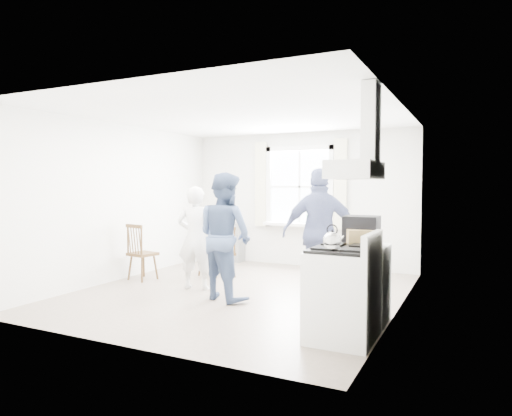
{
  "coord_description": "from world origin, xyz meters",
  "views": [
    {
      "loc": [
        3.13,
        -5.9,
        1.6
      ],
      "look_at": [
        0.16,
        0.2,
        1.24
      ],
      "focal_mm": 32.0,
      "sensor_mm": 36.0,
      "label": 1
    }
  ],
  "objects_px": {
    "windsor_chair_c": "(216,243)",
    "person_mid": "(225,236)",
    "windsor_chair_b": "(138,246)",
    "person_left": "(196,238)",
    "low_cabinet": "(365,283)",
    "windsor_chair_a": "(225,246)",
    "person_right": "(320,233)",
    "stereo_stack": "(362,231)",
    "gas_stove": "(343,293)"
  },
  "relations": [
    {
      "from": "person_left",
      "to": "windsor_chair_b",
      "type": "bearing_deg",
      "value": -19.14
    },
    {
      "from": "gas_stove",
      "to": "windsor_chair_b",
      "type": "height_order",
      "value": "gas_stove"
    },
    {
      "from": "stereo_stack",
      "to": "person_mid",
      "type": "relative_size",
      "value": 0.22
    },
    {
      "from": "gas_stove",
      "to": "windsor_chair_c",
      "type": "xyz_separation_m",
      "value": [
        -2.83,
        2.19,
        0.09
      ]
    },
    {
      "from": "windsor_chair_a",
      "to": "person_mid",
      "type": "xyz_separation_m",
      "value": [
        0.74,
        -1.28,
        0.35
      ]
    },
    {
      "from": "windsor_chair_c",
      "to": "gas_stove",
      "type": "bearing_deg",
      "value": -37.79
    },
    {
      "from": "person_left",
      "to": "person_mid",
      "type": "distance_m",
      "value": 0.78
    },
    {
      "from": "stereo_stack",
      "to": "windsor_chair_b",
      "type": "distance_m",
      "value": 3.96
    },
    {
      "from": "gas_stove",
      "to": "person_left",
      "type": "bearing_deg",
      "value": 154.59
    },
    {
      "from": "stereo_stack",
      "to": "person_mid",
      "type": "height_order",
      "value": "person_mid"
    },
    {
      "from": "gas_stove",
      "to": "stereo_stack",
      "type": "relative_size",
      "value": 2.89
    },
    {
      "from": "gas_stove",
      "to": "stereo_stack",
      "type": "bearing_deg",
      "value": 86.36
    },
    {
      "from": "windsor_chair_c",
      "to": "person_right",
      "type": "bearing_deg",
      "value": -15.84
    },
    {
      "from": "low_cabinet",
      "to": "person_right",
      "type": "bearing_deg",
      "value": 132.69
    },
    {
      "from": "gas_stove",
      "to": "windsor_chair_c",
      "type": "height_order",
      "value": "gas_stove"
    },
    {
      "from": "windsor_chair_a",
      "to": "person_left",
      "type": "bearing_deg",
      "value": -87.9
    },
    {
      "from": "windsor_chair_c",
      "to": "person_mid",
      "type": "height_order",
      "value": "person_mid"
    },
    {
      "from": "low_cabinet",
      "to": "windsor_chair_a",
      "type": "height_order",
      "value": "low_cabinet"
    },
    {
      "from": "person_right",
      "to": "person_left",
      "type": "bearing_deg",
      "value": -8.9
    },
    {
      "from": "windsor_chair_b",
      "to": "person_left",
      "type": "relative_size",
      "value": 0.6
    },
    {
      "from": "stereo_stack",
      "to": "gas_stove",
      "type": "bearing_deg",
      "value": -93.64
    },
    {
      "from": "person_left",
      "to": "person_mid",
      "type": "bearing_deg",
      "value": 139.53
    },
    {
      "from": "person_mid",
      "to": "stereo_stack",
      "type": "bearing_deg",
      "value": -168.88
    },
    {
      "from": "windsor_chair_a",
      "to": "person_mid",
      "type": "height_order",
      "value": "person_mid"
    },
    {
      "from": "person_right",
      "to": "windsor_chair_c",
      "type": "bearing_deg",
      "value": -35.75
    },
    {
      "from": "windsor_chair_a",
      "to": "person_left",
      "type": "distance_m",
      "value": 0.99
    },
    {
      "from": "windsor_chair_b",
      "to": "windsor_chair_c",
      "type": "xyz_separation_m",
      "value": [
        0.99,
        0.87,
        -0.0
      ]
    },
    {
      "from": "windsor_chair_a",
      "to": "windsor_chair_c",
      "type": "xyz_separation_m",
      "value": [
        -0.17,
        -0.01,
        0.04
      ]
    },
    {
      "from": "person_right",
      "to": "windsor_chair_a",
      "type": "bearing_deg",
      "value": -37.29
    },
    {
      "from": "windsor_chair_a",
      "to": "windsor_chair_b",
      "type": "relative_size",
      "value": 0.92
    },
    {
      "from": "stereo_stack",
      "to": "person_left",
      "type": "distance_m",
      "value": 2.75
    },
    {
      "from": "stereo_stack",
      "to": "windsor_chair_b",
      "type": "height_order",
      "value": "stereo_stack"
    },
    {
      "from": "low_cabinet",
      "to": "person_left",
      "type": "height_order",
      "value": "person_left"
    },
    {
      "from": "person_mid",
      "to": "windsor_chair_c",
      "type": "bearing_deg",
      "value": -34.9
    },
    {
      "from": "windsor_chair_b",
      "to": "person_right",
      "type": "relative_size",
      "value": 0.52
    },
    {
      "from": "windsor_chair_a",
      "to": "person_mid",
      "type": "distance_m",
      "value": 1.52
    },
    {
      "from": "windsor_chair_a",
      "to": "stereo_stack",
      "type": "bearing_deg",
      "value": -30.35
    },
    {
      "from": "gas_stove",
      "to": "low_cabinet",
      "type": "bearing_deg",
      "value": 84.32
    },
    {
      "from": "low_cabinet",
      "to": "windsor_chair_c",
      "type": "relative_size",
      "value": 0.95
    },
    {
      "from": "windsor_chair_b",
      "to": "person_left",
      "type": "distance_m",
      "value": 1.21
    },
    {
      "from": "windsor_chair_b",
      "to": "windsor_chair_c",
      "type": "height_order",
      "value": "windsor_chair_b"
    },
    {
      "from": "gas_stove",
      "to": "person_right",
      "type": "distance_m",
      "value": 1.83
    },
    {
      "from": "person_mid",
      "to": "person_right",
      "type": "height_order",
      "value": "person_right"
    },
    {
      "from": "low_cabinet",
      "to": "windsor_chair_c",
      "type": "xyz_separation_m",
      "value": [
        -2.9,
        1.49,
        0.13
      ]
    },
    {
      "from": "windsor_chair_c",
      "to": "person_left",
      "type": "height_order",
      "value": "person_left"
    },
    {
      "from": "low_cabinet",
      "to": "person_left",
      "type": "distance_m",
      "value": 2.77
    },
    {
      "from": "person_right",
      "to": "low_cabinet",
      "type": "bearing_deg",
      "value": 112.78
    },
    {
      "from": "low_cabinet",
      "to": "windsor_chair_a",
      "type": "distance_m",
      "value": 3.12
    },
    {
      "from": "low_cabinet",
      "to": "person_left",
      "type": "relative_size",
      "value": 0.57
    },
    {
      "from": "low_cabinet",
      "to": "person_mid",
      "type": "bearing_deg",
      "value": 173.74
    }
  ]
}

